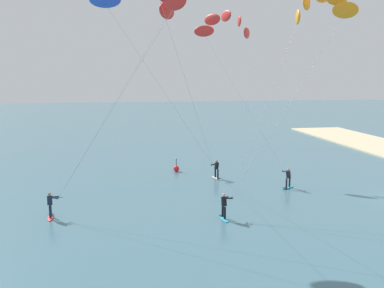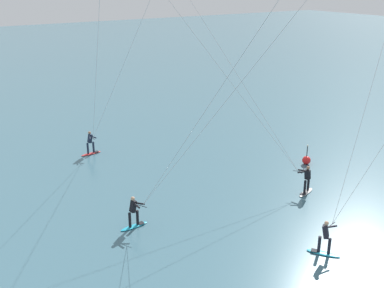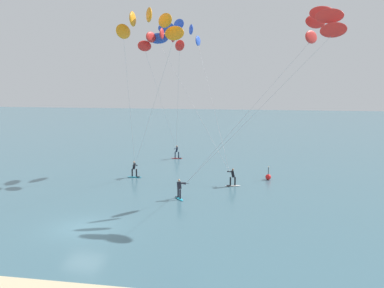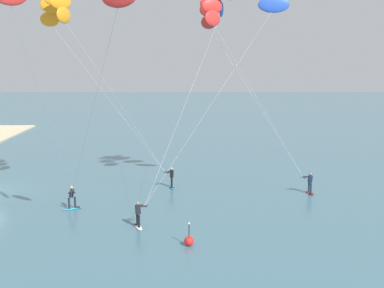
{
  "view_description": "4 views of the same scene",
  "coord_description": "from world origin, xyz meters",
  "views": [
    {
      "loc": [
        -25.1,
        20.76,
        8.97
      ],
      "look_at": [
        0.91,
        16.4,
        4.54
      ],
      "focal_mm": 37.79,
      "sensor_mm": 36.0,
      "label": 1
    },
    {
      "loc": [
        -10.22,
        -4.57,
        11.94
      ],
      "look_at": [
        3.41,
        16.48,
        2.99
      ],
      "focal_mm": 44.6,
      "sensor_mm": 36.0,
      "label": 2
    },
    {
      "loc": [
        11.79,
        -24.75,
        9.64
      ],
      "look_at": [
        4.98,
        13.43,
        3.78
      ],
      "focal_mm": 38.79,
      "sensor_mm": 36.0,
      "label": 3
    },
    {
      "loc": [
        40.28,
        15.81,
        10.58
      ],
      "look_at": [
        4.64,
        16.3,
        4.61
      ],
      "focal_mm": 48.46,
      "sensor_mm": 36.0,
      "label": 4
    }
  ],
  "objects": [
    {
      "name": "kitesurfer_nearshore",
      "position": [
        15.6,
        10.31,
        13.7
      ],
      "size": [
        13.17,
        6.63,
        15.53
      ],
      "color": "#23ADD1",
      "rests_on": "ground"
    },
    {
      "name": "kitesurfer_mid_water",
      "position": [
        2.66,
        7.13,
        13.44
      ],
      "size": [
        7.44,
        9.91,
        15.22
      ],
      "color": "#23ADD1",
      "rests_on": "ground"
    },
    {
      "name": "kitesurfer_far_out",
      "position": [
        1.06,
        18.08,
        13.3
      ],
      "size": [
        5.08,
        9.0,
        15.06
      ],
      "color": "red",
      "rests_on": "ground"
    },
    {
      "name": "marker_buoy",
      "position": [
        12.19,
        16.02,
        0.3
      ],
      "size": [
        0.56,
        0.56,
        1.38
      ],
      "color": "red",
      "rests_on": "ground"
    }
  ]
}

